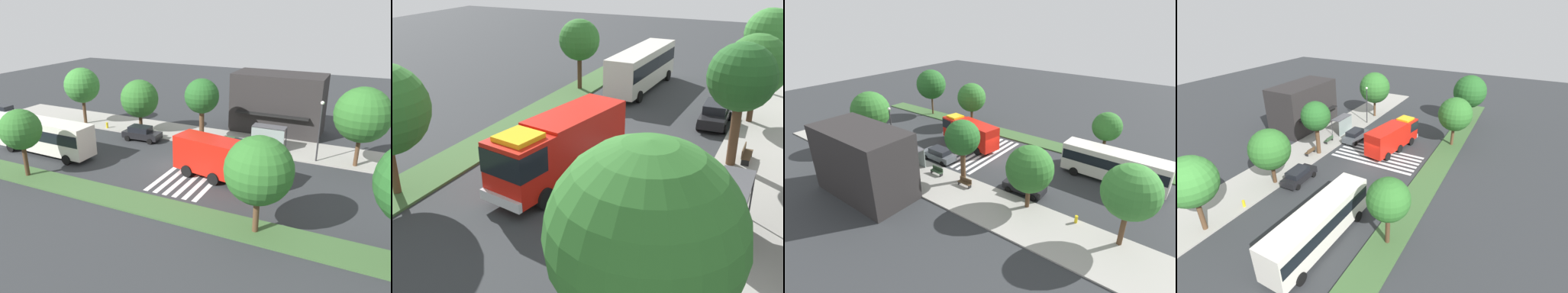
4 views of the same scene
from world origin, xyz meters
TOP-DOWN VIEW (x-y plane):
  - ground_plane at (0.00, 0.00)m, footprint 120.00×120.00m
  - sidewalk at (0.00, 9.25)m, footprint 60.00×5.99m
  - median_strip at (0.00, -7.75)m, footprint 60.00×3.00m
  - crosswalk at (2.72, 0.00)m, footprint 4.95×11.25m
  - fire_truck at (5.76, -0.94)m, footprint 9.53×4.15m
  - parked_car_mid at (-6.74, 5.05)m, footprint 4.44×2.17m
  - parked_car_east at (5.65, 5.05)m, footprint 4.56×2.15m
  - transit_bus at (-13.28, -2.81)m, footprint 11.17×3.03m
  - bus_stop_shelter at (7.15, 8.02)m, footprint 3.50×1.40m
  - bench_near_shelter at (3.15, 7.98)m, footprint 1.60×0.50m
  - bench_west_of_shelter at (-1.06, 7.98)m, footprint 1.60×0.50m
  - street_lamp at (12.37, 6.85)m, footprint 0.36×0.36m
  - storefront_building at (6.36, 14.88)m, footprint 10.57×6.08m
  - sidewalk_tree_far_west at (-16.79, 7.25)m, footprint 4.39×4.39m
  - sidewalk_tree_west at (-8.26, 7.25)m, footprint 4.45×4.45m
  - sidewalk_tree_center at (-0.22, 7.25)m, footprint 3.78×3.78m
  - sidewalk_tree_far_east at (15.93, 7.25)m, footprint 5.15×5.15m
  - median_tree_far_west at (-10.66, -7.75)m, footprint 3.56×3.56m
  - median_tree_west at (10.64, -7.75)m, footprint 4.57×4.57m
  - median_tree_center at (19.77, -7.75)m, footprint 5.11×5.11m
  - fire_hydrant at (-12.95, 6.75)m, footprint 0.28×0.28m

SIDE VIEW (x-z plane):
  - ground_plane at x=0.00m, z-range 0.00..0.00m
  - crosswalk at x=2.72m, z-range 0.00..0.01m
  - sidewalk at x=0.00m, z-range 0.00..0.14m
  - median_strip at x=0.00m, z-range 0.00..0.14m
  - fire_hydrant at x=-12.95m, z-range 0.14..0.84m
  - bench_near_shelter at x=3.15m, z-range 0.14..1.04m
  - bench_west_of_shelter at x=-1.06m, z-range 0.14..1.04m
  - parked_car_mid at x=-6.74m, z-range 0.03..1.67m
  - parked_car_east at x=5.65m, z-range 0.02..1.71m
  - bus_stop_shelter at x=7.15m, z-range 0.66..3.12m
  - fire_truck at x=5.76m, z-range 0.22..3.91m
  - transit_bus at x=-13.28m, z-range 0.33..3.95m
  - storefront_building at x=6.36m, z-range 0.00..7.08m
  - street_lamp at x=12.37m, z-range 0.69..6.74m
  - sidewalk_tree_west at x=-8.26m, z-range 1.06..7.39m
  - median_tree_far_west at x=-10.66m, z-range 1.39..7.50m
  - median_tree_west at x=10.64m, z-range 1.24..8.03m
  - sidewalk_tree_far_west at x=-16.79m, z-range 1.50..8.64m
  - sidewalk_tree_far_east at x=15.93m, z-range 1.35..8.96m
  - sidewalk_tree_center at x=-0.22m, z-range 1.73..8.83m
  - median_tree_center at x=19.77m, z-range 1.54..9.47m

